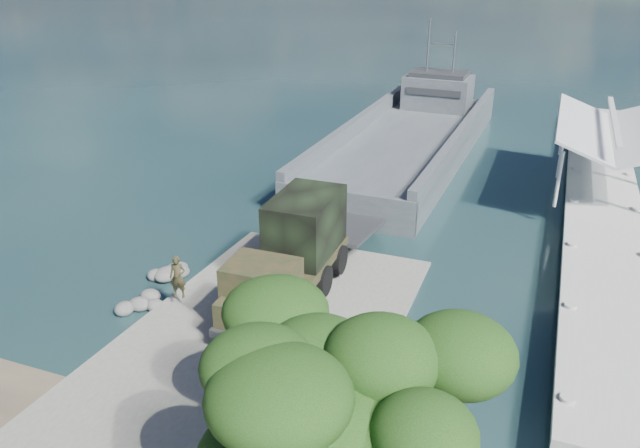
{
  "coord_description": "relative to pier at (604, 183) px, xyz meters",
  "views": [
    {
      "loc": [
        9.66,
        -19.67,
        14.64
      ],
      "look_at": [
        -0.17,
        6.0,
        2.21
      ],
      "focal_mm": 35.0,
      "sensor_mm": 36.0,
      "label": 1
    }
  ],
  "objects": [
    {
      "name": "soldier",
      "position": [
        -17.11,
        -19.19,
        -0.15
      ],
      "size": [
        0.79,
        0.63,
        1.91
      ],
      "primitive_type": "imported",
      "rotation": [
        0.0,
        0.0,
        0.27
      ],
      "color": "#202E1A",
      "rests_on": "boat_ramp"
    },
    {
      "name": "shoreline_rocks",
      "position": [
        -19.2,
        -18.27,
        -1.6
      ],
      "size": [
        3.2,
        5.6,
        0.9
      ],
      "primitive_type": null,
      "color": "#545552",
      "rests_on": "ground"
    },
    {
      "name": "landing_craft",
      "position": [
        -13.21,
        5.55,
        -0.81
      ],
      "size": [
        9.03,
        32.76,
        9.67
      ],
      "rotation": [
        0.0,
        0.0,
        -0.03
      ],
      "color": "#454C52",
      "rests_on": "ground"
    },
    {
      "name": "ground",
      "position": [
        -13.0,
        -18.77,
        -1.6
      ],
      "size": [
        1400.0,
        1400.0,
        0.0
      ],
      "primitive_type": "plane",
      "color": "#152D34",
      "rests_on": "ground"
    },
    {
      "name": "military_truck",
      "position": [
        -12.94,
        -16.71,
        0.94
      ],
      "size": [
        3.0,
        8.88,
        4.09
      ],
      "rotation": [
        0.0,
        0.0,
        0.01
      ],
      "color": "black",
      "rests_on": "boat_ramp"
    },
    {
      "name": "boat_ramp",
      "position": [
        -13.0,
        -19.77,
        -1.35
      ],
      "size": [
        10.0,
        18.0,
        0.5
      ],
      "primitive_type": "cube",
      "color": "slate",
      "rests_on": "ground"
    },
    {
      "name": "pier",
      "position": [
        0.0,
        0.0,
        0.0
      ],
      "size": [
        6.4,
        44.0,
        6.1
      ],
      "color": "#B7B5AC",
      "rests_on": "ground"
    },
    {
      "name": "overhang_tree",
      "position": [
        -6.59,
        -28.19,
        4.0
      ],
      "size": [
        7.7,
        7.09,
        6.99
      ],
      "color": "#372016",
      "rests_on": "ground"
    }
  ]
}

